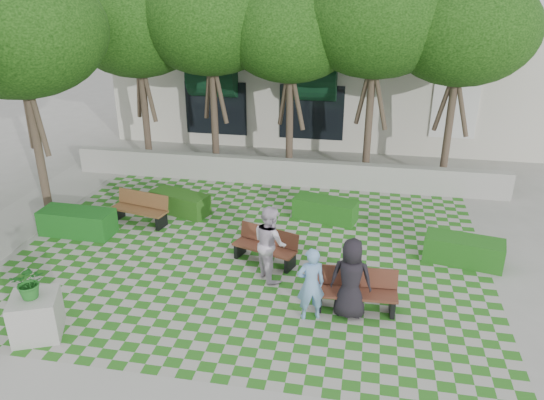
% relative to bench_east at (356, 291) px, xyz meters
% --- Properties ---
extents(ground, '(90.00, 90.00, 0.00)m').
position_rel_bench_east_xyz_m(ground, '(-2.80, 0.89, -0.44)').
color(ground, gray).
rests_on(ground, ground).
extents(lawn, '(12.00, 12.00, 0.00)m').
position_rel_bench_east_xyz_m(lawn, '(-2.80, 1.89, -0.44)').
color(lawn, '#2B721E').
rests_on(lawn, ground).
extents(sidewalk_west, '(2.00, 12.00, 0.01)m').
position_rel_bench_east_xyz_m(sidewalk_west, '(-10.00, 1.89, -0.44)').
color(sidewalk_west, '#9E9B93').
rests_on(sidewalk_west, ground).
extents(retaining_wall, '(15.00, 0.36, 0.90)m').
position_rel_bench_east_xyz_m(retaining_wall, '(-2.80, 7.09, 0.01)').
color(retaining_wall, '#9E9B93').
rests_on(retaining_wall, ground).
extents(bench_east, '(1.77, 0.65, 0.92)m').
position_rel_bench_east_xyz_m(bench_east, '(0.00, 0.00, 0.00)').
color(bench_east, '#50281B').
rests_on(bench_east, ground).
extents(bench_mid, '(1.74, 1.06, 0.87)m').
position_rel_bench_east_xyz_m(bench_mid, '(-2.33, 1.67, -0.02)').
color(bench_mid, '#5A2E1E').
rests_on(bench_mid, ground).
extents(bench_west, '(1.79, 0.93, 0.90)m').
position_rel_bench_east_xyz_m(bench_west, '(-6.38, 3.25, -0.01)').
color(bench_west, brown).
rests_on(bench_west, ground).
extents(hedge_east, '(2.02, 1.12, 0.67)m').
position_rel_bench_east_xyz_m(hedge_east, '(2.59, 2.55, -0.11)').
color(hedge_east, '#1A5216').
rests_on(hedge_east, ground).
extents(hedge_midright, '(1.97, 1.16, 0.65)m').
position_rel_bench_east_xyz_m(hedge_midright, '(-1.08, 4.46, -0.12)').
color(hedge_midright, '#1A5316').
rests_on(hedge_midright, ground).
extents(hedge_midleft, '(1.97, 1.28, 0.64)m').
position_rel_bench_east_xyz_m(hedge_midleft, '(-5.49, 4.14, -0.12)').
color(hedge_midleft, '#1D4913').
rests_on(hedge_midleft, ground).
extents(hedge_west, '(2.06, 0.87, 0.71)m').
position_rel_bench_east_xyz_m(hedge_west, '(-7.82, 2.23, -0.09)').
color(hedge_west, '#155019').
rests_on(hedge_west, ground).
extents(planter_front, '(1.17, 1.17, 1.59)m').
position_rel_bench_east_xyz_m(planter_front, '(-6.26, -2.10, 0.20)').
color(planter_front, '#9E9B93').
rests_on(planter_front, ground).
extents(person_blue, '(0.71, 0.59, 1.66)m').
position_rel_bench_east_xyz_m(person_blue, '(-0.94, -0.51, 0.39)').
color(person_blue, '#74A1D3').
rests_on(person_blue, ground).
extents(person_dark, '(0.90, 0.61, 1.80)m').
position_rel_bench_east_xyz_m(person_dark, '(-0.13, -0.25, 0.46)').
color(person_dark, black).
rests_on(person_dark, ground).
extents(person_white, '(1.10, 1.14, 1.85)m').
position_rel_bench_east_xyz_m(person_white, '(-2.08, 0.96, 0.48)').
color(person_white, silver).
rests_on(person_white, ground).
extents(tree_row, '(17.70, 13.40, 7.41)m').
position_rel_bench_east_xyz_m(tree_row, '(-4.67, 6.84, 4.74)').
color(tree_row, '#47382B').
rests_on(tree_row, ground).
extents(building, '(18.00, 8.92, 5.15)m').
position_rel_bench_east_xyz_m(building, '(-1.87, 14.97, 2.07)').
color(building, beige).
rests_on(building, ground).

